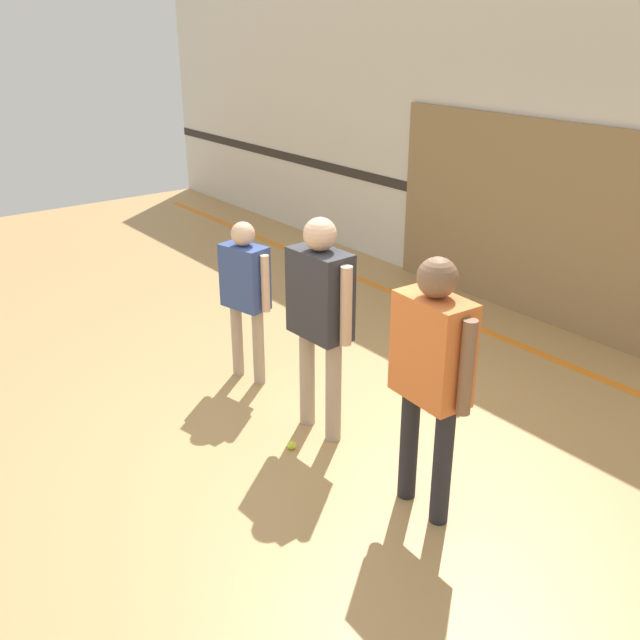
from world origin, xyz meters
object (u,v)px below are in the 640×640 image
object	(u,v)px
person_student_right	(432,362)
person_instructor	(320,305)
racket_spare_on_floor	(454,399)
person_student_left	(245,285)
tennis_ball_by_spare_racket	(457,410)
tennis_ball_stray_left	(451,409)
tennis_ball_near_instructor	(292,445)

from	to	relation	value
person_student_right	person_instructor	bearing A→B (deg)	1.28
person_instructor	racket_spare_on_floor	distance (m)	1.57
person_student_left	person_student_right	xyz separation A→B (m)	(2.17, -0.08, 0.18)
person_student_left	racket_spare_on_floor	size ratio (longest dim) A/B	2.86
racket_spare_on_floor	tennis_ball_by_spare_racket	world-z (taller)	tennis_ball_by_spare_racket
person_instructor	tennis_ball_by_spare_racket	distance (m)	1.49
person_student_left	tennis_ball_stray_left	xyz separation A→B (m)	(1.47, 0.96, -0.83)
tennis_ball_by_spare_racket	tennis_ball_stray_left	world-z (taller)	same
person_student_right	tennis_ball_stray_left	world-z (taller)	person_student_right
tennis_ball_near_instructor	person_student_right	bearing A→B (deg)	14.46
racket_spare_on_floor	tennis_ball_near_instructor	xyz separation A→B (m)	(-0.23, -1.48, 0.02)
racket_spare_on_floor	tennis_ball_by_spare_racket	xyz separation A→B (m)	(0.17, -0.15, 0.02)
person_instructor	tennis_ball_by_spare_racket	size ratio (longest dim) A/B	25.15
person_instructor	racket_spare_on_floor	bearing A→B (deg)	73.14
tennis_ball_by_spare_racket	person_student_left	bearing A→B (deg)	-147.21
person_student_right	tennis_ball_near_instructor	size ratio (longest dim) A/B	25.48
person_instructor	tennis_ball_by_spare_racket	xyz separation A→B (m)	(0.47, 1.01, -0.99)
person_student_left	tennis_ball_stray_left	world-z (taller)	person_student_left
tennis_ball_near_instructor	tennis_ball_by_spare_racket	bearing A→B (deg)	73.37
person_instructor	person_student_right	bearing A→B (deg)	-4.52
person_student_left	tennis_ball_near_instructor	distance (m)	1.44
racket_spare_on_floor	tennis_ball_by_spare_racket	size ratio (longest dim) A/B	7.41
tennis_ball_stray_left	tennis_ball_by_spare_racket	bearing A→B (deg)	24.47
person_student_right	racket_spare_on_floor	world-z (taller)	person_student_right
person_student_right	tennis_ball_near_instructor	bearing A→B (deg)	18.10
person_student_left	tennis_ball_near_instructor	bearing A→B (deg)	-30.27
person_instructor	tennis_ball_near_instructor	bearing A→B (deg)	-79.01
racket_spare_on_floor	person_student_left	bearing A→B (deg)	-53.98
person_student_right	racket_spare_on_floor	xyz separation A→B (m)	(-0.82, 1.21, -1.03)
tennis_ball_stray_left	person_instructor	bearing A→B (deg)	-113.25
tennis_ball_near_instructor	tennis_ball_by_spare_racket	distance (m)	1.38
person_instructor	tennis_ball_stray_left	xyz separation A→B (m)	(0.42, 0.99, -0.99)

